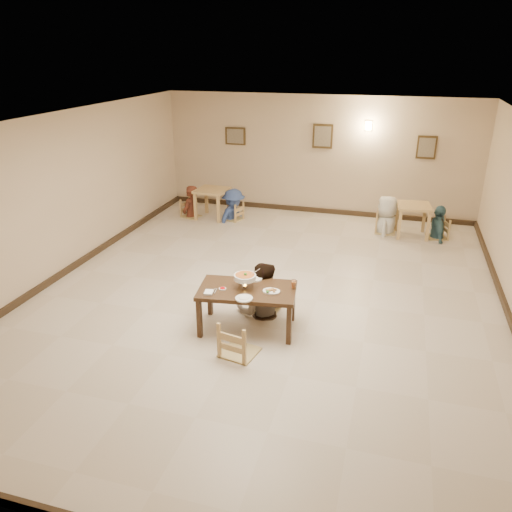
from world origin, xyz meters
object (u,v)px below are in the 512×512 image
(bg_chair_ll, at_px, (190,200))
(bg_diner_c, at_px, (389,196))
(bg_diner_a, at_px, (190,186))
(bg_table_right, at_px, (413,211))
(bg_chair_rl, at_px, (387,213))
(bg_table_left, at_px, (212,194))
(main_table, at_px, (247,293))
(bg_chair_lr, at_px, (233,203))
(main_diner, at_px, (262,263))
(chair_near, at_px, (239,322))
(chair_far, at_px, (266,285))
(curry_warmer, at_px, (245,277))
(bg_chair_rr, at_px, (439,219))
(bg_diner_d, at_px, (441,206))
(drink_glass, at_px, (294,285))
(bg_diner_b, at_px, (233,189))

(bg_chair_ll, distance_m, bg_diner_c, 4.91)
(bg_diner_a, bearing_deg, bg_table_right, 102.96)
(bg_diner_c, bearing_deg, bg_chair_rl, 30.36)
(bg_table_left, bearing_deg, main_table, -63.75)
(bg_table_left, relative_size, bg_chair_lr, 0.94)
(bg_diner_c, bearing_deg, main_diner, -17.81)
(bg_chair_lr, distance_m, bg_chair_rl, 3.76)
(bg_chair_rl, bearing_deg, main_diner, 159.19)
(bg_diner_c, bearing_deg, chair_near, -13.26)
(chair_far, relative_size, curry_warmer, 2.47)
(chair_far, bearing_deg, bg_table_left, 129.87)
(main_diner, relative_size, bg_chair_rl, 1.79)
(bg_chair_lr, distance_m, bg_chair_rr, 4.92)
(curry_warmer, relative_size, bg_chair_lr, 0.43)
(bg_table_right, xyz_separation_m, bg_diner_d, (0.58, 0.02, 0.16))
(bg_chair_rr, xyz_separation_m, bg_diner_a, (-6.04, -0.14, 0.38))
(drink_glass, bearing_deg, bg_diner_a, 128.17)
(bg_chair_rl, height_order, bg_diner_a, bg_diner_a)
(chair_far, xyz_separation_m, drink_glass, (0.55, -0.44, 0.29))
(bg_table_left, height_order, bg_chair_rr, bg_chair_rr)
(bg_chair_lr, bearing_deg, chair_far, 43.82)
(bg_chair_rr, bearing_deg, bg_diner_b, -104.56)
(chair_far, distance_m, bg_table_left, 5.05)
(bg_table_right, bearing_deg, main_diner, -117.99)
(chair_near, xyz_separation_m, main_diner, (-0.02, 1.26, 0.36))
(bg_table_left, relative_size, bg_diner_b, 0.51)
(main_table, distance_m, chair_far, 0.67)
(main_table, distance_m, main_diner, 0.63)
(chair_far, xyz_separation_m, bg_chair_rr, (2.90, 4.40, -0.01))
(bg_table_right, distance_m, bg_chair_lr, 4.34)
(bg_chair_rr, distance_m, bg_diner_b, 4.93)
(curry_warmer, distance_m, bg_chair_ll, 5.73)
(chair_far, bearing_deg, bg_chair_rl, 77.73)
(curry_warmer, distance_m, bg_table_left, 5.52)
(main_table, bearing_deg, bg_chair_ll, 113.78)
(bg_table_left, distance_m, bg_chair_rl, 4.32)
(chair_near, distance_m, bg_chair_rr, 6.44)
(bg_table_right, height_order, bg_diner_c, bg_diner_c)
(drink_glass, height_order, bg_diner_b, bg_diner_b)
(curry_warmer, relative_size, bg_chair_rr, 0.42)
(bg_chair_lr, bearing_deg, chair_near, 38.20)
(bg_chair_lr, height_order, bg_chair_rr, bg_chair_rr)
(bg_table_right, distance_m, bg_diner_b, 4.34)
(bg_chair_rr, bearing_deg, bg_table_right, -103.38)
(main_diner, height_order, drink_glass, main_diner)
(chair_near, height_order, bg_chair_rr, chair_near)
(curry_warmer, height_order, bg_chair_rr, curry_warmer)
(chair_near, xyz_separation_m, bg_chair_rl, (1.77, 5.78, -0.03))
(drink_glass, height_order, bg_diner_a, bg_diner_a)
(main_diner, bearing_deg, bg_table_right, -129.95)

